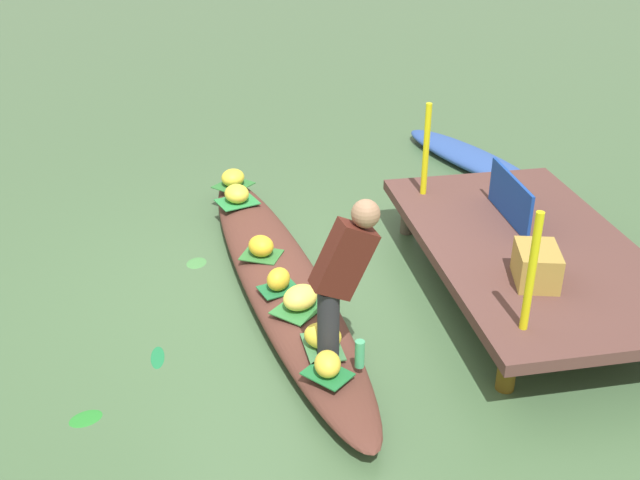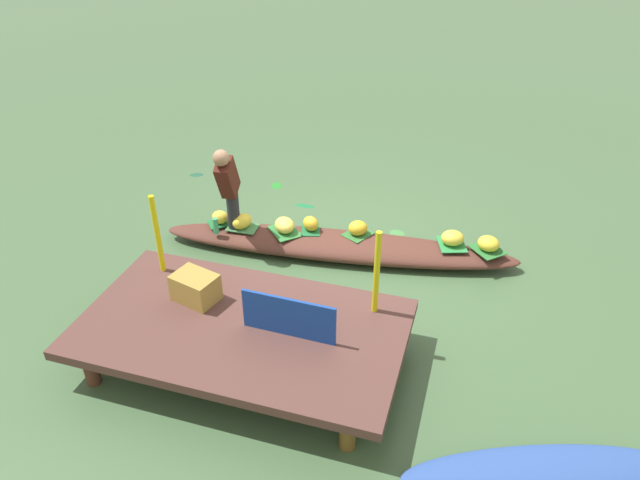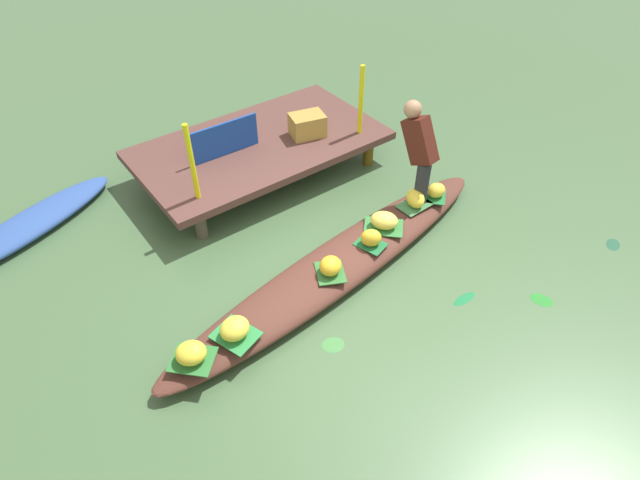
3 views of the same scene
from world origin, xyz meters
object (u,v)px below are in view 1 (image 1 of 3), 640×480
object	(u,v)px
banana_bunch_1	(233,178)
banana_bunch_5	(328,364)
banana_bunch_3	(300,297)
banana_bunch_4	(278,279)
banana_bunch_2	(237,194)
vendor_person	(343,271)
banana_bunch_6	(323,336)
water_bottle	(360,354)
market_banner	(510,198)
produce_crate	(537,265)
moored_boat	(471,158)
vendor_boat	(280,279)
banana_bunch_0	(261,246)

from	to	relation	value
banana_bunch_1	banana_bunch_5	size ratio (longest dim) A/B	1.19
banana_bunch_3	banana_bunch_4	bearing A→B (deg)	-156.75
banana_bunch_2	vendor_person	world-z (taller)	vendor_person
banana_bunch_2	banana_bunch_4	size ratio (longest dim) A/B	1.24
banana_bunch_6	water_bottle	size ratio (longest dim) A/B	1.31
banana_bunch_4	market_banner	world-z (taller)	market_banner
banana_bunch_6	produce_crate	xyz separation A→B (m)	(-0.27, 1.77, 0.26)
moored_boat	banana_bunch_2	size ratio (longest dim) A/B	8.36
banana_bunch_3	produce_crate	distance (m)	1.89
banana_bunch_4	moored_boat	bearing A→B (deg)	135.91
banana_bunch_4	banana_bunch_5	bearing A→B (deg)	8.74
moored_boat	banana_bunch_2	world-z (taller)	banana_bunch_2
banana_bunch_4	banana_bunch_6	xyz separation A→B (m)	(0.87, 0.21, 0.00)
banana_bunch_5	vendor_person	size ratio (longest dim) A/B	0.19
moored_boat	market_banner	bearing A→B (deg)	-34.21
water_bottle	banana_bunch_6	bearing A→B (deg)	-141.57
market_banner	banana_bunch_4	bearing A→B (deg)	-75.93
banana_bunch_4	water_bottle	distance (m)	1.22
moored_boat	produce_crate	xyz separation A→B (m)	(3.50, -0.82, 0.52)
moored_boat	banana_bunch_5	bearing A→B (deg)	-53.19
banana_bunch_6	banana_bunch_3	bearing A→B (deg)	-172.16
banana_bunch_4	banana_bunch_5	distance (m)	1.21
moored_boat	vendor_person	size ratio (longest dim) A/B	1.94
vendor_person	banana_bunch_6	bearing A→B (deg)	-126.00
banana_bunch_3	banana_bunch_5	xyz separation A→B (m)	(0.89, 0.05, -0.01)
banana_bunch_4	market_banner	size ratio (longest dim) A/B	0.24
banana_bunch_1	banana_bunch_6	xyz separation A→B (m)	(3.11, 0.41, 0.01)
moored_boat	banana_bunch_6	distance (m)	4.59
banana_bunch_4	banana_bunch_6	bearing A→B (deg)	13.60
banana_bunch_3	produce_crate	bearing A→B (deg)	81.17
vendor_person	water_bottle	bearing A→B (deg)	26.98
banana_bunch_5	market_banner	xyz separation A→B (m)	(-1.70, 2.04, 0.34)
banana_bunch_2	market_banner	size ratio (longest dim) A/B	0.30
banana_bunch_5	market_banner	size ratio (longest dim) A/B	0.24
moored_boat	banana_bunch_4	world-z (taller)	banana_bunch_4
banana_bunch_1	vendor_person	xyz separation A→B (m)	(3.19, 0.53, 0.60)
water_bottle	market_banner	distance (m)	2.46
vendor_boat	moored_boat	world-z (taller)	vendor_boat
water_bottle	banana_bunch_0	bearing A→B (deg)	-164.03
moored_boat	banana_bunch_5	world-z (taller)	banana_bunch_5
banana_bunch_1	vendor_person	size ratio (longest dim) A/B	0.22
moored_boat	banana_bunch_1	bearing A→B (deg)	-98.05
banana_bunch_1	banana_bunch_3	world-z (taller)	banana_bunch_3
vendor_boat	banana_bunch_6	bearing A→B (deg)	-0.38
moored_boat	banana_bunch_0	distance (m)	3.69
vendor_boat	water_bottle	bearing A→B (deg)	6.30
banana_bunch_3	banana_bunch_4	xyz separation A→B (m)	(-0.31, -0.13, 0.00)
banana_bunch_4	banana_bunch_0	bearing A→B (deg)	-172.96
produce_crate	banana_bunch_4	bearing A→B (deg)	-106.80
vendor_boat	banana_bunch_2	world-z (taller)	banana_bunch_2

